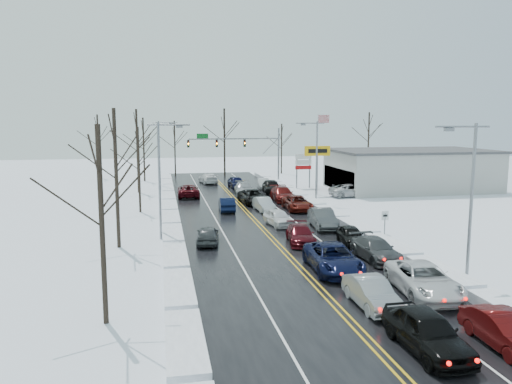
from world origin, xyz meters
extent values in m
plane|color=white|center=(0.00, 0.00, 0.00)|extent=(160.00, 160.00, 0.00)
cube|color=black|center=(0.00, 2.00, 0.01)|extent=(14.00, 84.00, 0.01)
cube|color=white|center=(-7.60, 2.00, 0.00)|extent=(1.56, 72.00, 0.58)
cube|color=white|center=(7.60, 2.00, 0.00)|extent=(1.56, 72.00, 0.58)
cylinder|color=slate|center=(8.50, 28.00, 4.00)|extent=(0.24, 0.24, 8.00)
cylinder|color=slate|center=(2.00, 28.00, 6.50)|extent=(13.00, 0.18, 0.18)
cylinder|color=slate|center=(7.30, 28.00, 5.40)|extent=(2.33, 0.10, 2.33)
cube|color=#0C591E|center=(-2.50, 28.00, 6.90)|extent=(1.60, 0.08, 0.70)
cube|color=black|center=(3.50, 28.00, 5.85)|extent=(0.32, 0.25, 1.05)
sphere|color=#3F0705|center=(3.50, 27.84, 6.15)|extent=(0.20, 0.20, 0.20)
sphere|color=orange|center=(3.50, 27.84, 5.85)|extent=(0.22, 0.22, 0.22)
sphere|color=black|center=(3.50, 27.84, 5.55)|extent=(0.20, 0.20, 0.20)
cube|color=black|center=(-0.50, 28.00, 5.85)|extent=(0.32, 0.25, 1.05)
sphere|color=#3F0705|center=(-0.50, 27.84, 6.15)|extent=(0.20, 0.20, 0.20)
sphere|color=orange|center=(-0.50, 27.84, 5.85)|extent=(0.22, 0.22, 0.22)
sphere|color=black|center=(-0.50, 27.84, 5.55)|extent=(0.20, 0.20, 0.20)
cube|color=black|center=(-4.50, 28.00, 5.85)|extent=(0.32, 0.25, 1.05)
sphere|color=#3F0705|center=(-4.50, 27.84, 6.15)|extent=(0.20, 0.20, 0.20)
sphere|color=orange|center=(-4.50, 27.84, 5.85)|extent=(0.22, 0.22, 0.22)
sphere|color=black|center=(-4.50, 27.84, 5.55)|extent=(0.20, 0.20, 0.20)
cylinder|color=slate|center=(10.50, 16.00, 2.80)|extent=(0.20, 0.20, 5.60)
cube|color=#F5B30C|center=(10.50, 16.00, 5.40)|extent=(3.20, 0.30, 1.20)
cube|color=black|center=(10.50, 15.83, 5.40)|extent=(2.40, 0.04, 0.50)
cylinder|color=slate|center=(9.60, 22.00, 2.00)|extent=(0.16, 0.16, 4.00)
cylinder|color=slate|center=(11.40, 22.00, 2.00)|extent=(0.16, 0.16, 4.00)
cube|color=white|center=(10.50, 22.00, 4.30)|extent=(2.20, 0.22, 0.70)
cube|color=white|center=(10.50, 22.00, 3.50)|extent=(2.20, 0.22, 0.70)
cube|color=#AA0D0E|center=(10.50, 22.00, 2.80)|extent=(2.20, 0.22, 0.50)
cylinder|color=slate|center=(8.20, -8.00, 1.10)|extent=(0.08, 0.08, 2.20)
cube|color=white|center=(8.20, -8.00, 2.00)|extent=(0.55, 0.05, 0.70)
cube|color=black|center=(8.20, -8.04, 2.00)|extent=(0.35, 0.02, 0.15)
cylinder|color=silver|center=(15.00, 30.00, 5.00)|extent=(0.14, 0.14, 10.00)
cube|color=#A1A19D|center=(24.00, 18.00, 2.50)|extent=(20.00, 12.00, 5.00)
cube|color=#262628|center=(14.05, 18.00, 1.60)|extent=(0.10, 11.00, 2.80)
cube|color=#3F3F42|center=(24.00, 18.00, 5.15)|extent=(20.40, 12.40, 0.30)
cylinder|color=slate|center=(8.50, -18.00, 4.50)|extent=(0.18, 0.18, 9.00)
cylinder|color=slate|center=(7.70, -18.00, 8.80)|extent=(3.20, 0.12, 0.12)
cube|color=slate|center=(6.90, -18.00, 8.65)|extent=(0.50, 0.25, 0.18)
cylinder|color=slate|center=(8.50, 10.00, 4.50)|extent=(0.18, 0.18, 9.00)
cylinder|color=slate|center=(7.70, 10.00, 8.80)|extent=(3.20, 0.12, 0.12)
cube|color=slate|center=(6.90, 10.00, 8.65)|extent=(0.50, 0.25, 0.18)
cylinder|color=slate|center=(-8.50, -4.00, 4.50)|extent=(0.18, 0.18, 9.00)
cylinder|color=slate|center=(-7.70, -4.00, 8.80)|extent=(3.20, 0.12, 0.12)
cube|color=slate|center=(-6.90, -4.00, 8.65)|extent=(0.50, 0.25, 0.18)
cylinder|color=slate|center=(-8.50, 24.00, 4.50)|extent=(0.18, 0.18, 9.00)
cylinder|color=slate|center=(-7.70, 24.00, 8.80)|extent=(3.20, 0.12, 0.12)
cube|color=slate|center=(-6.90, 24.00, 8.65)|extent=(0.50, 0.25, 0.18)
cylinder|color=#2D231C|center=(-11.00, -20.00, 4.50)|extent=(0.24, 0.24, 9.00)
cylinder|color=#2D231C|center=(-11.50, -6.00, 5.00)|extent=(0.27, 0.27, 10.00)
cylinder|color=#2D231C|center=(-10.50, 8.00, 4.25)|extent=(0.23, 0.23, 8.50)
cylinder|color=#2D231C|center=(-11.20, 22.00, 5.25)|extent=(0.28, 0.28, 10.50)
cylinder|color=#2D231C|center=(-10.80, 34.00, 4.75)|extent=(0.25, 0.25, 9.50)
cylinder|color=#2D231C|center=(-18.00, 40.00, 5.00)|extent=(0.27, 0.27, 10.00)
cylinder|color=#2D231C|center=(-6.00, 41.00, 4.50)|extent=(0.24, 0.24, 9.00)
cylinder|color=#2D231C|center=(2.00, 39.00, 5.50)|extent=(0.29, 0.29, 11.00)
cylinder|color=#2D231C|center=(12.00, 40.50, 4.25)|extent=(0.23, 0.23, 8.50)
cylinder|color=#2D231C|center=(28.00, 41.00, 5.25)|extent=(0.28, 0.28, 10.50)
imported|color=black|center=(1.88, -25.30, 0.00)|extent=(2.05, 4.90, 1.66)
imported|color=#929599|center=(1.68, -20.39, 0.00)|extent=(1.53, 4.38, 1.44)
imported|color=#0B1033|center=(1.83, -14.41, 0.00)|extent=(3.01, 6.01, 1.63)
imported|color=#43090F|center=(1.77, -7.34, 0.00)|extent=(2.48, 4.84, 1.34)
imported|color=white|center=(1.59, -0.96, 0.00)|extent=(2.25, 4.38, 1.43)
imported|color=#ACB0B4|center=(1.77, 6.23, 0.00)|extent=(1.75, 4.23, 1.36)
imported|color=black|center=(1.57, 10.98, 0.00)|extent=(2.92, 5.68, 1.53)
imported|color=gray|center=(1.61, 17.69, 0.00)|extent=(2.54, 5.35, 1.50)
imported|color=black|center=(1.66, 23.95, 0.00)|extent=(2.18, 4.67, 1.55)
imported|color=#4A0909|center=(5.13, -25.62, 0.00)|extent=(1.61, 4.40, 1.44)
imported|color=silver|center=(5.15, -19.21, 0.00)|extent=(3.28, 6.05, 1.61)
imported|color=#393B3E|center=(5.41, -12.62, 0.00)|extent=(2.19, 5.02, 1.44)
imported|color=black|center=(5.40, -8.27, 0.00)|extent=(2.03, 4.10, 1.34)
imported|color=#404345|center=(5.11, -2.53, 0.00)|extent=(2.17, 5.09, 1.63)
imported|color=#4D0F0A|center=(5.26, 6.05, 0.00)|extent=(2.50, 5.26, 1.45)
imported|color=#540C0B|center=(5.17, 12.07, 0.00)|extent=(2.34, 5.50, 1.58)
imported|color=black|center=(5.32, 18.39, 0.00)|extent=(2.32, 5.09, 1.69)
imported|color=silver|center=(5.09, 22.44, 0.00)|extent=(1.85, 4.22, 1.35)
imported|color=black|center=(-1.91, 6.92, 0.00)|extent=(1.68, 4.32, 1.40)
imported|color=#490910|center=(-5.19, 17.13, 0.00)|extent=(2.61, 5.48, 1.51)
imported|color=white|center=(-1.64, 29.52, 0.00)|extent=(2.74, 5.32, 1.48)
imported|color=#404346|center=(-5.07, -6.14, 0.00)|extent=(2.11, 4.15, 1.35)
imported|color=silver|center=(14.11, 13.44, 0.00)|extent=(5.56, 2.69, 1.52)
imported|color=black|center=(16.89, 15.72, 0.00)|extent=(2.87, 5.75, 1.60)
imported|color=black|center=(14.82, 20.91, 0.00)|extent=(1.87, 4.23, 1.42)
camera|label=1|loc=(-8.37, -42.52, 9.18)|focal=35.00mm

